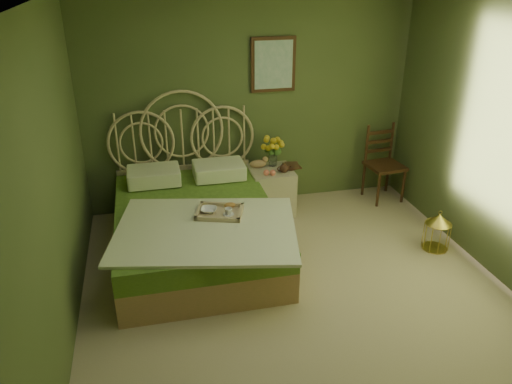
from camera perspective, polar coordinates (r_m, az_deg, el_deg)
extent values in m
plane|color=tan|center=(4.72, 5.43, -12.56)|extent=(4.50, 4.50, 0.00)
plane|color=silver|center=(3.76, 7.12, 20.70)|extent=(4.50, 4.50, 0.00)
plane|color=#536133|center=(6.12, -0.68, 10.15)|extent=(4.00, 0.00, 4.00)
plane|color=#536133|center=(3.93, -22.62, -0.58)|extent=(0.00, 4.50, 4.50)
cube|color=#351E0E|center=(6.06, 1.99, 14.35)|extent=(0.54, 0.03, 0.64)
cube|color=beige|center=(6.04, 2.03, 14.32)|extent=(0.46, 0.01, 0.56)
cube|color=tan|center=(5.37, -6.80, -5.50)|extent=(1.61, 2.15, 0.32)
cube|color=olive|center=(5.24, -6.95, -2.97)|extent=(1.61, 2.15, 0.21)
cube|color=white|center=(4.76, -5.75, -4.27)|extent=(1.92, 1.61, 0.03)
cube|color=white|center=(5.81, -11.60, 1.85)|extent=(0.59, 0.43, 0.17)
cube|color=white|center=(5.87, -4.27, 2.54)|extent=(0.59, 0.43, 0.17)
cube|color=beige|center=(5.00, -4.18, -2.61)|extent=(0.54, 0.47, 0.04)
ellipsoid|color=#B77A38|center=(5.08, -3.02, -1.51)|extent=(0.12, 0.07, 0.05)
cube|color=beige|center=(6.16, 1.74, 0.14)|extent=(0.51, 0.51, 0.56)
cylinder|color=silver|center=(6.13, 1.96, 3.81)|extent=(0.10, 0.10, 0.18)
ellipsoid|color=tan|center=(6.08, 0.23, 3.25)|extent=(0.21, 0.11, 0.10)
sphere|color=#FD7B62|center=(5.87, 1.19, 2.24)|extent=(0.07, 0.07, 0.07)
sphere|color=#FD7B62|center=(5.87, 1.92, 2.22)|extent=(0.07, 0.07, 0.07)
cube|color=#351E0E|center=(6.64, 14.53, 2.90)|extent=(0.47, 0.47, 0.04)
cylinder|color=#351E0E|center=(6.50, 13.58, 0.30)|extent=(0.04, 0.04, 0.46)
cylinder|color=#351E0E|center=(6.66, 16.43, 0.59)|extent=(0.04, 0.04, 0.46)
cylinder|color=#351E0E|center=(6.80, 12.26, 1.56)|extent=(0.04, 0.04, 0.46)
cylinder|color=#351E0E|center=(6.96, 15.01, 1.82)|extent=(0.04, 0.04, 0.46)
cube|color=#351E0E|center=(6.70, 14.07, 5.50)|extent=(0.37, 0.08, 0.51)
cylinder|color=gold|center=(5.84, 19.69, -6.01)|extent=(0.27, 0.27, 0.01)
cylinder|color=gold|center=(5.77, 19.90, -4.75)|extent=(0.27, 0.27, 0.31)
cone|color=gold|center=(5.67, 20.20, -2.93)|extent=(0.27, 0.27, 0.11)
imported|color=#381E0F|center=(6.10, 3.36, 2.88)|extent=(0.19, 0.25, 0.02)
imported|color=#472819|center=(6.10, 3.37, 3.04)|extent=(0.20, 0.25, 0.02)
imported|color=white|center=(5.02, -5.41, -2.06)|extent=(0.20, 0.20, 0.04)
imported|color=white|center=(4.93, -3.17, -2.25)|extent=(0.10, 0.10, 0.07)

